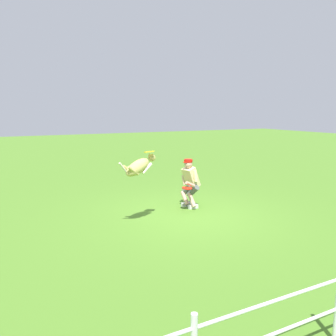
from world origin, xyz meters
TOP-DOWN VIEW (x-y plane):
  - ground_plane at (0.00, 0.00)m, footprint 60.00×60.00m
  - person at (-0.40, -0.63)m, footprint 0.56×0.66m
  - dog at (1.30, 0.03)m, footprint 1.04×0.50m
  - frisbee_flying at (1.03, -0.03)m, footprint 0.29×0.30m
  - frisbee_held at (-0.14, -0.34)m, footprint 0.37×0.37m

SIDE VIEW (x-z plane):
  - ground_plane at x=0.00m, z-range 0.00..0.00m
  - frisbee_held at x=-0.14m, z-range 0.59..0.63m
  - person at x=-0.40m, z-range 0.05..1.34m
  - dog at x=1.30m, z-range 1.06..1.59m
  - frisbee_flying at x=1.03m, z-range 1.60..1.66m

